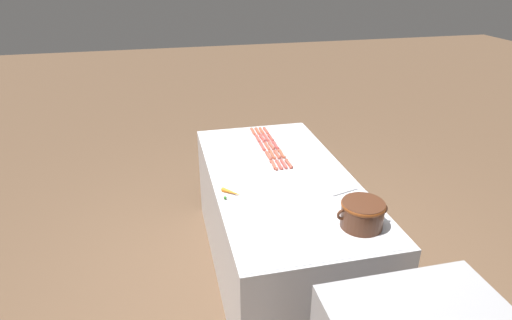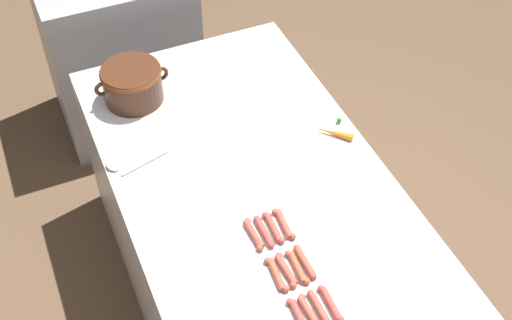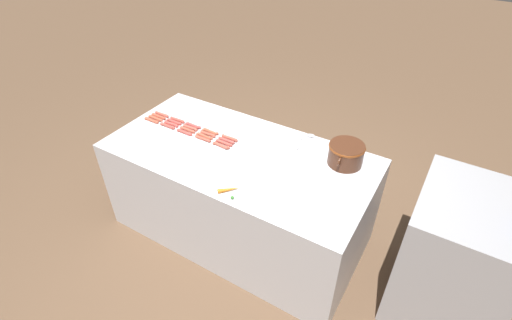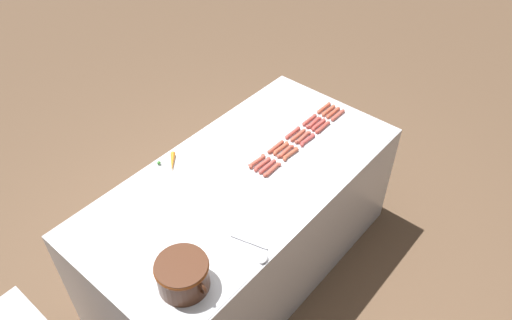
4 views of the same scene
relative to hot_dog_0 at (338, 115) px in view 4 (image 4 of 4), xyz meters
The scene contains 25 objects.
ground_plane 1.28m from the hot_dog_0, 83.11° to the left, with size 20.00×20.00×0.00m, color brown.
griddle_counter 1.01m from the hot_dog_0, 83.11° to the left, with size 1.06×2.13×0.89m.
hot_dog_0 is the anchor object (origin of this frame).
hot_dog_1 0.19m from the hot_dog_0, 89.51° to the left, with size 0.03×0.16×0.03m.
hot_dog_2 0.36m from the hot_dog_0, 89.44° to the left, with size 0.03×0.16×0.03m.
hot_dog_3 0.55m from the hot_dog_0, 89.63° to the left, with size 0.04×0.16×0.03m.
hot_dog_4 0.74m from the hot_dog_0, 90.04° to the left, with size 0.03×0.16×0.03m.
hot_dog_5 0.04m from the hot_dog_0, ahead, with size 0.03×0.16×0.03m.
hot_dog_6 0.18m from the hot_dog_0, 77.16° to the left, with size 0.03×0.16×0.03m.
hot_dog_7 0.36m from the hot_dog_0, 83.44° to the left, with size 0.03×0.16×0.03m.
hot_dog_8 0.55m from the hot_dog_0, 85.58° to the left, with size 0.03×0.16×0.03m.
hot_dog_9 0.74m from the hot_dog_0, 86.91° to the left, with size 0.03×0.16×0.03m.
hot_dog_10 0.08m from the hot_dog_0, ahead, with size 0.03×0.16×0.03m.
hot_dog_11 0.20m from the hot_dog_0, 66.32° to the left, with size 0.04×0.16×0.03m.
hot_dog_12 0.37m from the hot_dog_0, 77.61° to the left, with size 0.03×0.16×0.03m.
hot_dog_13 0.55m from the hot_dog_0, 81.24° to the left, with size 0.03×0.16×0.03m.
hot_dog_14 0.75m from the hot_dog_0, 83.88° to the left, with size 0.03×0.16×0.03m.
hot_dog_15 0.12m from the hot_dog_0, ahead, with size 0.03×0.16×0.03m.
hot_dog_16 0.21m from the hot_dog_0, 55.35° to the left, with size 0.03×0.16×0.03m.
hot_dog_17 0.39m from the hot_dog_0, 71.39° to the left, with size 0.03×0.16×0.03m.
hot_dog_18 0.57m from the hot_dog_0, 77.90° to the left, with size 0.03×0.16×0.03m.
hot_dog_19 0.75m from the hot_dog_0, 80.59° to the left, with size 0.04×0.16×0.03m.
bean_pot 1.68m from the hot_dog_0, 96.36° to the left, with size 0.34×0.27×0.17m.
serving_spoon 1.33m from the hot_dog_0, 105.05° to the left, with size 0.27×0.11×0.02m.
carrot 1.22m from the hot_dog_0, 64.51° to the left, with size 0.14×0.14×0.03m.
Camera 4 is at (-1.47, 1.59, 2.99)m, focal length 34.22 mm.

